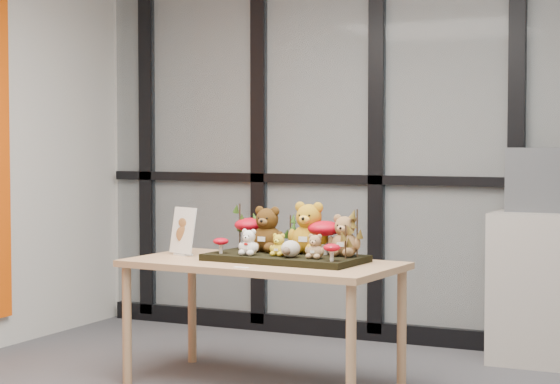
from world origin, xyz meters
The scene contains 24 objects.
room_shell centered at (0.00, 0.00, 1.68)m, with size 5.00×5.00×5.00m.
glass_partition centered at (0.00, 2.47, 1.42)m, with size 4.90×0.06×2.78m.
display_table centered at (-0.57, 1.05, 0.60)m, with size 1.48×0.82×0.67m.
diorama_tray centered at (-0.46, 1.10, 0.69)m, with size 0.82×0.41×0.04m, color black.
bear_pooh_yellow centered at (-0.37, 1.20, 0.86)m, with size 0.23×0.21×0.30m, color #B98216, non-canonical shape.
bear_brown_medium centered at (-0.61, 1.18, 0.84)m, with size 0.21×0.19×0.27m, color #41270B, non-canonical shape.
bear_tan_back centered at (-0.15, 1.18, 0.82)m, with size 0.18×0.16×0.24m, color olive, non-canonical shape.
bear_small_yellow centered at (-0.46, 1.03, 0.77)m, with size 0.10×0.09×0.13m, color gold, non-canonical shape.
bear_white_bow centered at (-0.62, 1.00, 0.78)m, with size 0.12×0.10×0.15m, color white, non-canonical shape.
bear_beige_small centered at (-0.25, 1.00, 0.77)m, with size 0.11×0.10×0.14m, color #A48054, non-canonical shape.
plush_cream_hedgehog centered at (-0.38, 1.00, 0.75)m, with size 0.07×0.07×0.10m, color beige, non-canonical shape.
mushroom_back_left centered at (-0.75, 1.26, 0.80)m, with size 0.17×0.17×0.19m, color #A50515, non-canonical shape.
mushroom_back_right centered at (-0.28, 1.19, 0.80)m, with size 0.18×0.18×0.20m, color #A50515, non-canonical shape.
mushroom_front_left centered at (-0.80, 1.00, 0.75)m, with size 0.08×0.08×0.09m, color #A50515, non-canonical shape.
mushroom_front_right centered at (-0.13, 0.94, 0.75)m, with size 0.09×0.09×0.10m, color #A50515, non-canonical shape.
sprig_green_far_left centered at (-0.80, 1.23, 0.83)m, with size 0.05×0.05×0.25m, color #14370C, non-canonical shape.
sprig_green_mid_left centered at (-0.71, 1.27, 0.80)m, with size 0.05×0.05×0.20m, color #14370C, non-canonical shape.
sprig_dry_far_right centered at (-0.08, 1.16, 0.83)m, with size 0.05×0.05×0.25m, color brown, non-canonical shape.
sprig_dry_mid_right centered at (-0.10, 1.06, 0.79)m, with size 0.05×0.05×0.17m, color brown, non-canonical shape.
sprig_green_centre centered at (-0.51, 1.26, 0.80)m, with size 0.05×0.05×0.20m, color #14370C, non-canonical shape.
sign_holder centered at (-1.09, 1.11, 0.79)m, with size 0.19×0.12×0.27m.
label_card centered at (-0.55, 0.77, 0.67)m, with size 0.08×0.03×0.00m, color white.
cabinet centered at (0.70, 2.24, 0.44)m, with size 0.66×0.39×0.88m, color #A29A90.
monitor centered at (0.70, 2.25, 1.07)m, with size 0.53×0.06×0.38m.
Camera 1 is at (1.79, -3.71, 1.31)m, focal length 65.00 mm.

